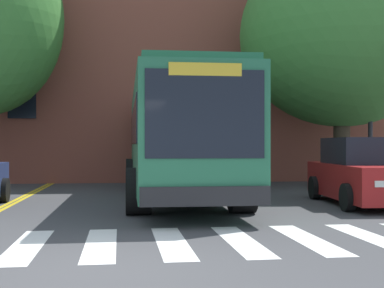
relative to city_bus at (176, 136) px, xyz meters
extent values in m
plane|color=#424244|center=(-1.81, -8.91, -1.81)|extent=(120.00, 120.00, 0.00)
cube|color=white|center=(-2.94, -7.16, -1.81)|extent=(0.53, 2.91, 0.01)
cube|color=white|center=(-1.82, -7.14, -1.81)|extent=(0.53, 2.91, 0.01)
cube|color=white|center=(-0.70, -7.13, -1.81)|extent=(0.53, 2.91, 0.01)
cube|color=white|center=(0.42, -7.11, -1.81)|extent=(0.53, 2.91, 0.01)
cube|color=white|center=(1.54, -7.09, -1.81)|extent=(0.53, 2.91, 0.01)
cube|color=white|center=(2.66, -7.07, -1.81)|extent=(0.53, 2.91, 0.01)
cube|color=gold|center=(-4.55, 6.86, -1.81)|extent=(0.12, 36.00, 0.01)
cube|color=gold|center=(-4.39, 6.86, -1.81)|extent=(0.12, 36.00, 0.01)
cube|color=#28704C|center=(0.00, -0.03, -0.02)|extent=(2.50, 11.78, 2.73)
cube|color=black|center=(1.24, -0.02, 0.26)|extent=(0.06, 10.83, 0.98)
cube|color=black|center=(-1.24, -0.03, 0.26)|extent=(0.06, 10.83, 0.98)
cube|color=black|center=(0.02, -5.93, 0.31)|extent=(2.21, 0.03, 1.64)
cube|color=yellow|center=(0.02, -5.93, 1.13)|extent=(1.35, 0.03, 0.24)
cube|color=#232326|center=(0.02, -5.95, -1.20)|extent=(2.41, 0.11, 0.36)
cube|color=#246444|center=(0.00, -0.03, 1.43)|extent=(2.35, 11.31, 0.16)
cylinder|color=black|center=(1.19, -3.67, -1.29)|extent=(0.56, 1.05, 1.05)
cylinder|color=black|center=(-1.16, -3.68, -1.29)|extent=(0.56, 1.05, 1.05)
cylinder|color=black|center=(1.17, 2.63, -1.29)|extent=(0.56, 1.05, 1.05)
cylinder|color=black|center=(-1.18, 2.62, -1.29)|extent=(0.56, 1.05, 1.05)
cylinder|color=black|center=(1.16, 3.73, -1.29)|extent=(0.56, 1.05, 1.05)
cylinder|color=black|center=(-1.19, 3.72, -1.29)|extent=(0.56, 1.05, 1.05)
cylinder|color=black|center=(-4.72, -0.72, -1.48)|extent=(0.23, 0.66, 0.66)
cube|color=#AD1E1E|center=(4.74, -2.36, -1.20)|extent=(2.18, 4.64, 0.87)
cube|color=black|center=(4.75, -2.23, -0.41)|extent=(1.82, 2.28, 0.69)
cube|color=white|center=(4.02, -4.59, -1.11)|extent=(0.20, 0.05, 0.14)
cylinder|color=black|center=(3.70, -3.69, -1.48)|extent=(0.27, 0.67, 0.66)
cylinder|color=black|center=(5.79, -1.04, -1.48)|extent=(0.27, 0.67, 0.66)
cylinder|color=black|center=(3.90, -0.90, -1.48)|extent=(0.27, 0.67, 0.66)
cylinder|color=#28282D|center=(7.13, 2.42, 0.72)|extent=(0.16, 0.16, 5.06)
cylinder|color=#4C3D2D|center=(6.40, 3.19, -0.45)|extent=(0.60, 0.60, 2.73)
ellipsoid|color=#428438|center=(6.40, 3.19, 3.83)|extent=(10.32, 10.24, 6.86)
cube|color=brown|center=(-5.59, 10.50, 4.80)|extent=(33.64, 8.35, 13.22)
cube|color=black|center=(-5.59, 6.29, 1.49)|extent=(1.10, 0.06, 1.40)
cube|color=black|center=(7.86, 6.29, 1.49)|extent=(1.10, 0.06, 1.40)
cube|color=black|center=(-5.59, 6.29, 5.19)|extent=(1.10, 0.06, 1.40)
cube|color=black|center=(7.86, 6.29, 5.19)|extent=(1.10, 0.06, 1.40)
camera|label=1|loc=(-1.38, -15.61, -0.25)|focal=50.00mm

